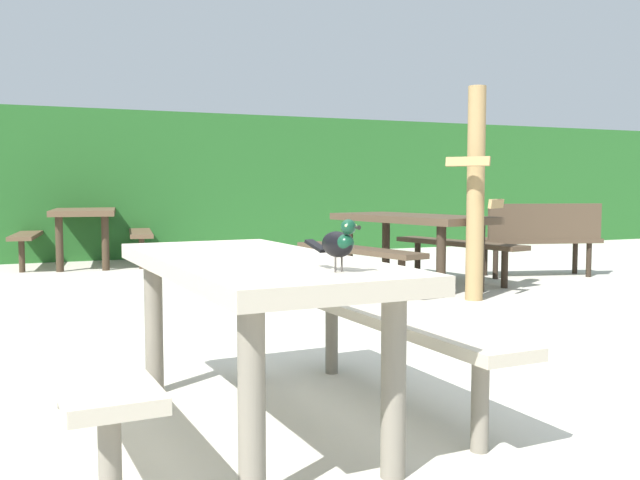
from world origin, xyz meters
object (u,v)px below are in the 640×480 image
at_px(bird_grackle, 339,242).
at_px(picnic_table_mid_right, 411,233).
at_px(picnic_table_mid_left, 85,223).
at_px(picnic_table_foreground, 253,300).
at_px(park_bench_side, 540,234).

relative_size(bird_grackle, picnic_table_mid_right, 0.14).
relative_size(bird_grackle, picnic_table_mid_left, 0.15).
bearing_deg(picnic_table_foreground, bird_grackle, -80.62).
distance_m(picnic_table_foreground, picnic_table_mid_left, 6.86).
bearing_deg(bird_grackle, park_bench_side, 42.90).
xyz_separation_m(picnic_table_foreground, bird_grackle, (0.11, -0.64, 0.29)).
height_order(picnic_table_foreground, picnic_table_mid_right, same).
bearing_deg(picnic_table_mid_left, picnic_table_foreground, -89.31).
bearing_deg(park_bench_side, picnic_table_mid_right, -178.17).
relative_size(picnic_table_mid_left, picnic_table_mid_right, 0.95).
bearing_deg(picnic_table_foreground, picnic_table_mid_left, 90.69).
distance_m(picnic_table_mid_right, park_bench_side, 1.73).
xyz_separation_m(picnic_table_foreground, picnic_table_mid_right, (2.82, 3.44, 0.00)).
height_order(picnic_table_mid_right, park_bench_side, park_bench_side).
bearing_deg(picnic_table_foreground, park_bench_side, 37.49).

